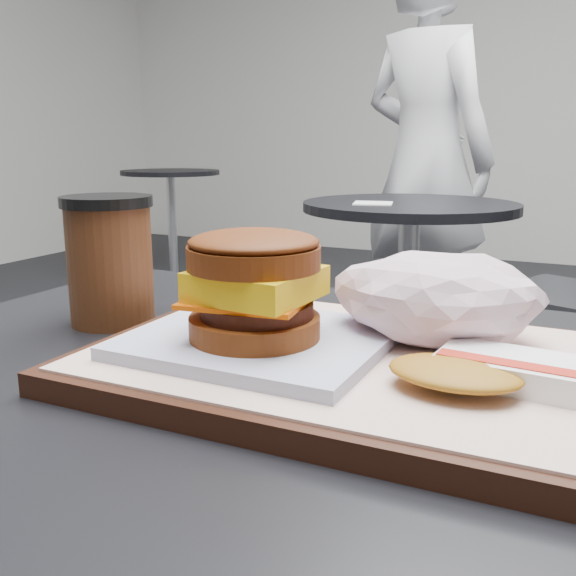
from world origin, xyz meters
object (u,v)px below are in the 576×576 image
at_px(serving_tray, 342,362).
at_px(breakfast_sandwich, 257,299).
at_px(crumpled_wrapper, 437,297).
at_px(neighbor_table, 408,262).
at_px(patron, 425,160).
at_px(hash_brown, 485,371).
at_px(coffee_cup, 110,259).

distance_m(serving_tray, breakfast_sandwich, 0.08).
height_order(crumpled_wrapper, neighbor_table, crumpled_wrapper).
bearing_deg(serving_tray, patron, 102.04).
bearing_deg(patron, crumpled_wrapper, 128.10).
bearing_deg(hash_brown, serving_tray, 164.62).
distance_m(crumpled_wrapper, coffee_cup, 0.32).
bearing_deg(coffee_cup, crumpled_wrapper, 2.66).
height_order(breakfast_sandwich, patron, patron).
relative_size(crumpled_wrapper, neighbor_table, 0.21).
bearing_deg(serving_tray, neighbor_table, 102.93).
xyz_separation_m(hash_brown, neighbor_table, (-0.48, 1.66, -0.25)).
distance_m(coffee_cup, neighbor_table, 1.61).
bearing_deg(crumpled_wrapper, patron, 103.73).
distance_m(breakfast_sandwich, neighbor_table, 1.70).
bearing_deg(patron, neighbor_table, 124.22).
relative_size(serving_tray, neighbor_table, 0.51).
height_order(hash_brown, patron, patron).
distance_m(breakfast_sandwich, crumpled_wrapper, 0.14).
bearing_deg(neighbor_table, hash_brown, -73.74).
bearing_deg(hash_brown, coffee_cup, 169.18).
distance_m(breakfast_sandwich, coffee_cup, 0.21).
bearing_deg(crumpled_wrapper, breakfast_sandwich, -146.02).
relative_size(hash_brown, neighbor_table, 0.16).
bearing_deg(breakfast_sandwich, coffee_cup, 161.59).
height_order(serving_tray, coffee_cup, coffee_cup).
relative_size(breakfast_sandwich, patron, 0.11).
height_order(serving_tray, patron, patron).
distance_m(hash_brown, neighbor_table, 1.74).
bearing_deg(hash_brown, crumpled_wrapper, 121.35).
xyz_separation_m(breakfast_sandwich, crumpled_wrapper, (0.12, 0.08, -0.00)).
relative_size(serving_tray, patron, 0.22).
bearing_deg(neighbor_table, patron, 99.84).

